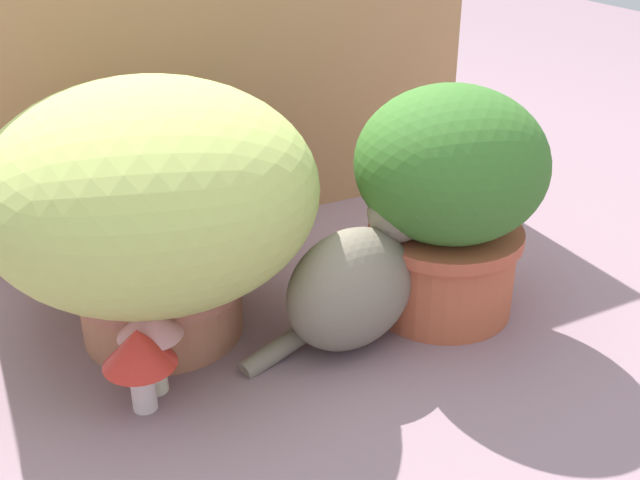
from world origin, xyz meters
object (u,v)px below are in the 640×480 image
object	(u,v)px
cat	(358,280)
leafy_planter	(449,195)
mushroom_ornament_red	(139,352)
grass_planter	(152,201)
mushroom_ornament_pink	(150,331)

from	to	relation	value
cat	leafy_planter	bearing A→B (deg)	4.76
cat	mushroom_ornament_red	world-z (taller)	cat
grass_planter	leafy_planter	world-z (taller)	grass_planter
mushroom_ornament_red	mushroom_ornament_pink	world-z (taller)	mushroom_ornament_pink
mushroom_ornament_red	mushroom_ornament_pink	xyz separation A→B (m)	(0.03, 0.04, 0.01)
leafy_planter	mushroom_ornament_pink	distance (m)	0.58
leafy_planter	mushroom_ornament_pink	bearing A→B (deg)	179.33
leafy_planter	cat	size ratio (longest dim) A/B	1.12
cat	mushroom_ornament_red	size ratio (longest dim) A/B	2.64
cat	mushroom_ornament_pink	world-z (taller)	cat
mushroom_ornament_red	mushroom_ornament_pink	distance (m)	0.05
cat	mushroom_ornament_pink	distance (m)	0.37
mushroom_ornament_pink	mushroom_ornament_red	bearing A→B (deg)	-129.24
leafy_planter	mushroom_ornament_pink	size ratio (longest dim) A/B	2.72
leafy_planter	cat	world-z (taller)	leafy_planter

